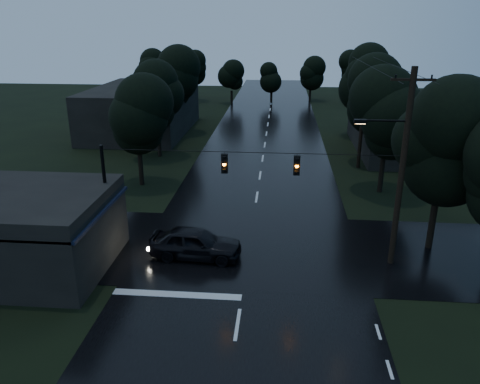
# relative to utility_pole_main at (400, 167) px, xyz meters

# --- Properties ---
(main_road) EXTENTS (12.00, 120.00, 0.02)m
(main_road) POSITION_rel_utility_pole_main_xyz_m (-7.41, 19.00, -5.26)
(main_road) COLOR black
(main_road) RESTS_ON ground
(cross_street) EXTENTS (60.00, 9.00, 0.02)m
(cross_street) POSITION_rel_utility_pole_main_xyz_m (-7.41, 1.00, -5.26)
(cross_street) COLOR black
(cross_street) RESTS_ON ground
(building_far_right) EXTENTS (10.00, 14.00, 4.40)m
(building_far_right) POSITION_rel_utility_pole_main_xyz_m (6.59, 23.00, -3.06)
(building_far_right) COLOR black
(building_far_right) RESTS_ON ground
(building_far_left) EXTENTS (10.00, 16.00, 5.00)m
(building_far_left) POSITION_rel_utility_pole_main_xyz_m (-21.41, 29.00, -2.76)
(building_far_left) COLOR black
(building_far_left) RESTS_ON ground
(utility_pole_main) EXTENTS (3.50, 0.30, 10.00)m
(utility_pole_main) POSITION_rel_utility_pole_main_xyz_m (0.00, 0.00, 0.00)
(utility_pole_main) COLOR black
(utility_pole_main) RESTS_ON ground
(utility_pole_far) EXTENTS (2.00, 0.30, 7.50)m
(utility_pole_far) POSITION_rel_utility_pole_main_xyz_m (0.89, 17.00, -1.38)
(utility_pole_far) COLOR black
(utility_pole_far) RESTS_ON ground
(anchor_pole_left) EXTENTS (0.18, 0.18, 6.00)m
(anchor_pole_left) POSITION_rel_utility_pole_main_xyz_m (-14.91, 0.00, -2.26)
(anchor_pole_left) COLOR black
(anchor_pole_left) RESTS_ON ground
(span_signals) EXTENTS (15.00, 0.37, 1.12)m
(span_signals) POSITION_rel_utility_pole_main_xyz_m (-6.85, -0.01, -0.01)
(span_signals) COLOR black
(span_signals) RESTS_ON ground
(tree_corner_near) EXTENTS (4.48, 4.48, 9.44)m
(tree_corner_near) POSITION_rel_utility_pole_main_xyz_m (2.59, 2.00, 0.74)
(tree_corner_near) COLOR black
(tree_corner_near) RESTS_ON ground
(tree_left_a) EXTENTS (3.92, 3.92, 8.26)m
(tree_left_a) POSITION_rel_utility_pole_main_xyz_m (-16.41, 11.00, -0.02)
(tree_left_a) COLOR black
(tree_left_a) RESTS_ON ground
(tree_left_b) EXTENTS (4.20, 4.20, 8.85)m
(tree_left_b) POSITION_rel_utility_pole_main_xyz_m (-17.01, 19.00, 0.36)
(tree_left_b) COLOR black
(tree_left_b) RESTS_ON ground
(tree_left_c) EXTENTS (4.48, 4.48, 9.44)m
(tree_left_c) POSITION_rel_utility_pole_main_xyz_m (-17.61, 29.00, 0.74)
(tree_left_c) COLOR black
(tree_left_c) RESTS_ON ground
(tree_right_a) EXTENTS (4.20, 4.20, 8.85)m
(tree_right_a) POSITION_rel_utility_pole_main_xyz_m (1.59, 11.00, 0.36)
(tree_right_a) COLOR black
(tree_right_a) RESTS_ON ground
(tree_right_b) EXTENTS (4.48, 4.48, 9.44)m
(tree_right_b) POSITION_rel_utility_pole_main_xyz_m (2.19, 19.00, 0.74)
(tree_right_b) COLOR black
(tree_right_b) RESTS_ON ground
(tree_right_c) EXTENTS (4.76, 4.76, 10.03)m
(tree_right_c) POSITION_rel_utility_pole_main_xyz_m (2.79, 29.00, 1.11)
(tree_right_c) COLOR black
(tree_right_c) RESTS_ON ground
(car) EXTENTS (5.00, 2.29, 1.66)m
(car) POSITION_rel_utility_pole_main_xyz_m (-10.17, -0.26, -4.43)
(car) COLOR black
(car) RESTS_ON ground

